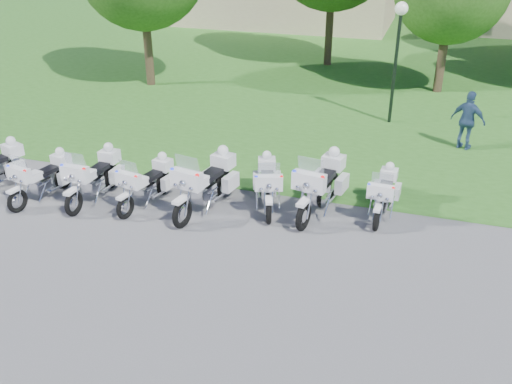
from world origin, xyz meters
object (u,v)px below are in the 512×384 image
(motorcycle_2, at_px, (95,175))
(motorcycle_6, at_px, (321,184))
(motorcycle_3, at_px, (147,182))
(motorcycle_7, at_px, (384,193))
(motorcycle_4, at_px, (207,182))
(bystander_c, at_px, (468,121))
(motorcycle_5, at_px, (268,183))
(motorcycle_1, at_px, (43,177))
(lamp_post, at_px, (399,33))

(motorcycle_2, xyz_separation_m, motorcycle_6, (5.79, 1.14, 0.07))
(motorcycle_3, xyz_separation_m, motorcycle_7, (5.88, 1.28, -0.03))
(motorcycle_7, bearing_deg, motorcycle_2, 14.09)
(motorcycle_2, height_order, motorcycle_4, motorcycle_4)
(motorcycle_2, bearing_deg, motorcycle_3, -172.07)
(motorcycle_2, relative_size, bystander_c, 1.26)
(motorcycle_2, relative_size, motorcycle_3, 1.10)
(motorcycle_2, relative_size, motorcycle_5, 1.10)
(motorcycle_7, distance_m, bystander_c, 5.58)
(motorcycle_5, xyz_separation_m, motorcycle_6, (1.36, 0.15, 0.11))
(motorcycle_1, height_order, motorcycle_6, motorcycle_6)
(motorcycle_1, xyz_separation_m, motorcycle_7, (8.66, 1.81, -0.02))
(motorcycle_2, bearing_deg, motorcycle_1, 18.00)
(motorcycle_3, relative_size, bystander_c, 1.15)
(lamp_post, bearing_deg, motorcycle_3, -122.64)
(motorcycle_6, xyz_separation_m, lamp_post, (0.99, 7.34, 2.41))
(motorcycle_1, distance_m, motorcycle_3, 2.83)
(motorcycle_2, xyz_separation_m, motorcycle_5, (4.43, 0.99, -0.04))
(motorcycle_3, height_order, motorcycle_7, motorcycle_3)
(motorcycle_5, xyz_separation_m, bystander_c, (4.89, 5.64, 0.31))
(motorcycle_6, bearing_deg, motorcycle_7, -159.31)
(motorcycle_1, distance_m, motorcycle_6, 7.28)
(motorcycle_2, xyz_separation_m, motorcycle_7, (7.33, 1.43, -0.08))
(motorcycle_5, bearing_deg, motorcycle_4, 5.03)
(bystander_c, bearing_deg, motorcycle_7, 92.38)
(motorcycle_3, xyz_separation_m, motorcycle_4, (1.56, 0.22, 0.13))
(motorcycle_6, relative_size, motorcycle_7, 1.25)
(motorcycle_4, relative_size, motorcycle_5, 1.21)
(motorcycle_2, height_order, motorcycle_3, motorcycle_2)
(motorcycle_2, distance_m, motorcycle_3, 1.46)
(motorcycle_4, distance_m, lamp_post, 9.26)
(motorcycle_1, relative_size, motorcycle_5, 1.00)
(motorcycle_4, bearing_deg, motorcycle_7, -155.39)
(motorcycle_6, xyz_separation_m, motorcycle_7, (1.53, 0.30, -0.15))
(motorcycle_2, bearing_deg, lamp_post, -126.63)
(motorcycle_2, distance_m, motorcycle_7, 7.47)
(motorcycle_1, relative_size, motorcycle_2, 0.91)
(motorcycle_7, distance_m, lamp_post, 7.51)
(motorcycle_1, bearing_deg, motorcycle_6, -157.19)
(motorcycle_5, xyz_separation_m, motorcycle_7, (2.89, 0.45, -0.04))
(motorcycle_2, bearing_deg, bystander_c, -142.52)
(motorcycle_3, relative_size, motorcycle_7, 1.03)
(motorcycle_2, relative_size, lamp_post, 0.57)
(motorcycle_3, distance_m, motorcycle_7, 6.02)
(motorcycle_1, bearing_deg, motorcycle_5, -155.84)
(motorcycle_2, relative_size, motorcycle_6, 0.90)
(motorcycle_1, distance_m, lamp_post, 12.27)
(motorcycle_4, xyz_separation_m, bystander_c, (6.31, 6.26, 0.20))
(motorcycle_3, xyz_separation_m, bystander_c, (7.87, 6.48, 0.33))
(bystander_c, bearing_deg, motorcycle_3, 62.83)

